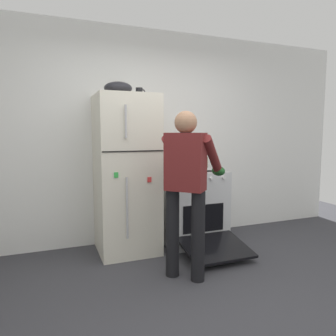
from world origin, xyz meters
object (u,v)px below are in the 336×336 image
Objects in this scene: coffee_mug at (139,92)px; mixing_bowl at (118,88)px; refrigerator at (126,175)px; pepper_mill at (206,162)px; red_pot at (182,166)px; stove_range at (193,207)px; person_cook at (187,179)px.

mixing_bowl is (-0.26, -0.05, 0.02)m from coffee_mug.
refrigerator is 1.17m from pepper_mill.
pepper_mill is (0.46, 0.25, 0.01)m from red_pot.
person_cook is (-0.48, -0.86, 0.51)m from stove_range.
coffee_mug is (-0.67, 0.07, 1.42)m from stove_range.
mixing_bowl reaches higher than stove_range.
person_cook reaches higher than pepper_mill.
stove_range is 1.72m from mixing_bowl.
pepper_mill is at bearing 28.52° from red_pot.
stove_range is 0.77× the size of person_cook.
refrigerator is 0.99m from mixing_bowl.
red_pot is 2.28× the size of pepper_mill.
person_cook is 10.91× the size of pepper_mill.
stove_range is at bearing -144.00° from pepper_mill.
stove_range is 1.57m from coffee_mug.
refrigerator is 12.47× the size of pepper_mill.
stove_range is at bearing 61.04° from person_cook.
coffee_mug is (-0.51, 0.10, 0.88)m from red_pot.
mixing_bowl is at bearing 117.31° from person_cook.
refrigerator is at bearing 113.05° from person_cook.
pepper_mill is at bearing 8.80° from coffee_mug.
coffee_mug is at bearing 101.65° from person_cook.
red_pot is 1.06× the size of mixing_bowl.
pepper_mill is 0.47× the size of mixing_bowl.
coffee_mug is 0.36× the size of mixing_bowl.
red_pot is 1.02m from coffee_mug.
pepper_mill is at bearing 9.22° from mixing_bowl.
person_cook is 1.36m from mixing_bowl.
refrigerator reaches higher than person_cook.
refrigerator is at bearing -0.21° from mixing_bowl.
coffee_mug reaches higher than stove_range.
mixing_bowl is at bearing -169.22° from coffee_mug.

